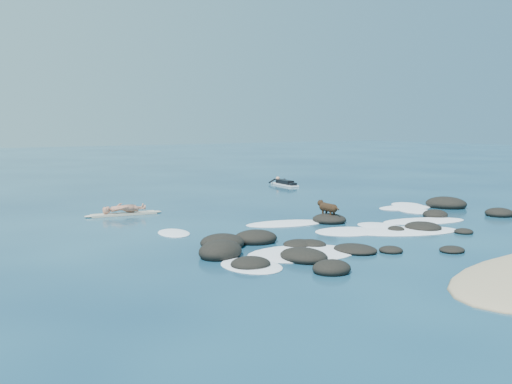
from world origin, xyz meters
TOP-DOWN VIEW (x-y plane):
  - ground at (0.00, 0.00)m, footprint 160.00×160.00m
  - reef_rocks at (-1.08, -1.25)m, footprint 14.79×7.29m
  - breaking_foam at (-0.32, -0.56)m, footprint 13.53×7.38m
  - standing_surfer_rig at (-6.06, 6.70)m, footprint 3.10×0.86m
  - paddling_surfer_rig at (5.91, 12.13)m, footprint 1.18×2.66m
  - dog at (-0.36, 1.00)m, footprint 0.35×1.28m

SIDE VIEW (x-z plane):
  - ground at x=0.00m, z-range 0.00..0.00m
  - breaking_foam at x=-0.32m, z-range -0.05..0.07m
  - reef_rocks at x=-1.08m, z-range -0.19..0.43m
  - paddling_surfer_rig at x=5.91m, z-range -0.07..0.39m
  - dog at x=-0.36m, z-range 0.13..0.94m
  - standing_surfer_rig at x=-6.06m, z-range -0.19..1.57m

